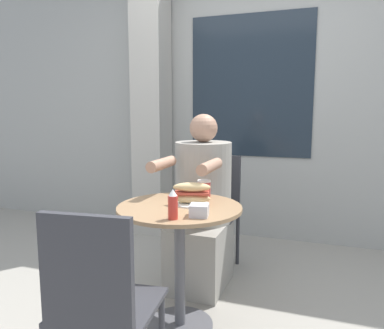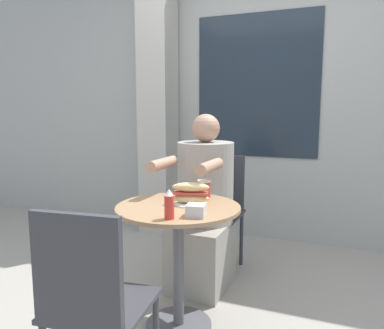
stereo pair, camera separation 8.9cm
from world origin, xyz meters
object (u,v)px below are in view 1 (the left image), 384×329
seated_diner (201,213)px  condiment_bottle (173,205)px  drink_cup (204,188)px  diner_chair (215,201)px  empty_chair_across (98,298)px  sandwich_on_plate (192,194)px  cafe_table (180,239)px

seated_diner → condiment_bottle: bearing=98.6°
drink_cup → diner_chair: bearing=99.8°
empty_chair_across → sandwich_on_plate: 0.82m
diner_chair → empty_chair_across: (0.00, -1.62, 0.00)m
cafe_table → drink_cup: drink_cup is taller
drink_cup → condiment_bottle: bearing=-90.0°
empty_chair_across → diner_chair: bearing=83.7°
condiment_bottle → drink_cup: bearing=90.0°
empty_chair_across → condiment_bottle: size_ratio=5.95×
seated_diner → empty_chair_across: seated_diner is taller
sandwich_on_plate → empty_chair_across: bearing=-97.4°
diner_chair → sandwich_on_plate: 0.88m
diner_chair → condiment_bottle: 1.17m
empty_chair_across → drink_cup: empty_chair_across is taller
diner_chair → seated_diner: bearing=90.3°
diner_chair → condiment_bottle: bearing=96.1°
sandwich_on_plate → drink_cup: (0.01, 0.20, -0.01)m
seated_diner → empty_chair_across: 1.27m
diner_chair → drink_cup: diner_chair is taller
condiment_bottle → cafe_table: bearing=104.2°
diner_chair → drink_cup: (0.11, -0.65, 0.24)m
empty_chair_across → sandwich_on_plate: (0.10, 0.77, 0.24)m
cafe_table → seated_diner: size_ratio=0.59×
cafe_table → empty_chair_across: bearing=-93.7°
diner_chair → cafe_table: bearing=93.7°
cafe_table → sandwich_on_plate: bearing=44.6°
diner_chair → sandwich_on_plate: size_ratio=3.98×
cafe_table → diner_chair: (-0.05, 0.90, 0.01)m
diner_chair → sandwich_on_plate: diner_chair is taller
cafe_table → condiment_bottle: (0.06, -0.24, 0.26)m
cafe_table → drink_cup: bearing=76.1°
empty_chair_across → drink_cup: bearing=77.2°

